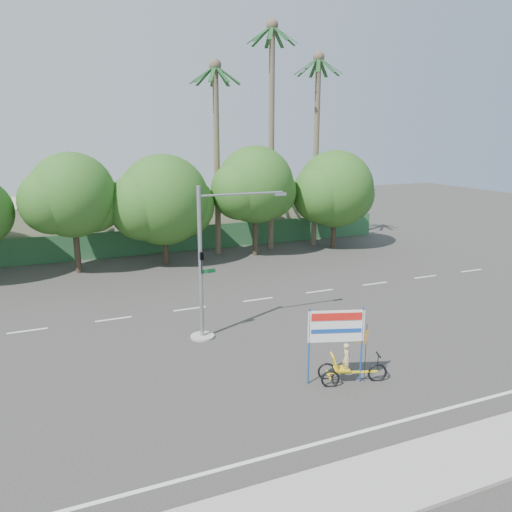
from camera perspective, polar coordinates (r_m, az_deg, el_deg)
name	(u,v)px	position (r m, az deg, el deg)	size (l,w,h in m)	color
ground	(290,364)	(20.94, 3.85, -12.18)	(120.00, 120.00, 0.00)	#33302D
sidewalk_near	(412,474)	(15.55, 17.35, -22.71)	(50.00, 2.40, 0.12)	gray
fence	(168,240)	(40.07, -9.99, 1.81)	(38.00, 0.08, 2.00)	#336B3D
building_left	(30,227)	(43.41, -24.41, 3.04)	(12.00, 8.00, 4.00)	#C1B999
building_right	(242,216)	(46.46, -1.63, 4.65)	(14.00, 8.00, 3.60)	#C1B999
tree_left	(72,198)	(35.06, -20.29, 6.21)	(6.66, 5.60, 8.07)	#473828
tree_center	(163,203)	(35.89, -10.60, 6.03)	(7.62, 6.40, 7.85)	#473828
tree_right	(255,188)	(37.89, -0.16, 7.83)	(6.90, 5.80, 8.36)	#473828
tree_far_right	(334,191)	(41.14, 8.95, 7.30)	(7.38, 6.20, 7.94)	#473828
palm_tall	(272,117)	(39.90, 1.79, 15.64)	(3.73, 3.79, 17.45)	#70604C
palm_mid	(317,131)	(41.70, 6.94, 14.00)	(3.73, 3.79, 15.45)	#70604C
palm_short	(216,138)	(38.24, -4.54, 13.28)	(3.73, 3.79, 14.45)	#70604C
traffic_signal	(207,276)	(22.59, -5.57, -2.31)	(4.72, 1.10, 7.00)	gray
trike_billboard	(343,352)	(19.23, 9.89, -10.80)	(2.96, 1.27, 3.03)	black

